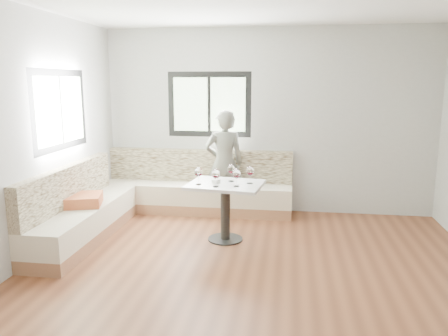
# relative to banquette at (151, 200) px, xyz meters

# --- Properties ---
(room) EXTENTS (5.01, 5.01, 2.81)m
(room) POSITION_rel_banquette_xyz_m (1.52, -1.55, 1.08)
(room) COLOR brown
(room) RESTS_ON ground
(banquette) EXTENTS (2.93, 2.80, 0.95)m
(banquette) POSITION_rel_banquette_xyz_m (0.00, 0.00, 0.00)
(banquette) COLOR #9C6A4A
(banquette) RESTS_ON ground
(table) EXTENTS (0.99, 0.82, 0.75)m
(table) POSITION_rel_banquette_xyz_m (1.15, -0.55, 0.23)
(table) COLOR black
(table) RESTS_ON ground
(person) EXTENTS (0.67, 0.54, 1.59)m
(person) POSITION_rel_banquette_xyz_m (0.98, 0.54, 0.46)
(person) COLOR slate
(person) RESTS_ON ground
(olive_ramekin) EXTENTS (0.11, 0.11, 0.05)m
(olive_ramekin) POSITION_rel_banquette_xyz_m (1.03, -0.54, 0.44)
(olive_ramekin) COLOR white
(olive_ramekin) RESTS_ON table
(wine_glass_a) EXTENTS (0.10, 0.10, 0.22)m
(wine_glass_a) POSITION_rel_banquette_xyz_m (0.83, -0.67, 0.57)
(wine_glass_a) COLOR white
(wine_glass_a) RESTS_ON table
(wine_glass_b) EXTENTS (0.10, 0.10, 0.22)m
(wine_glass_b) POSITION_rel_banquette_xyz_m (1.07, -0.75, 0.57)
(wine_glass_b) COLOR white
(wine_glass_b) RESTS_ON table
(wine_glass_c) EXTENTS (0.10, 0.10, 0.22)m
(wine_glass_c) POSITION_rel_banquette_xyz_m (1.31, -0.70, 0.57)
(wine_glass_c) COLOR white
(wine_glass_c) RESTS_ON table
(wine_glass_d) EXTENTS (0.10, 0.10, 0.22)m
(wine_glass_d) POSITION_rel_banquette_xyz_m (1.21, -0.44, 0.57)
(wine_glass_d) COLOR white
(wine_glass_d) RESTS_ON table
(wine_glass_e) EXTENTS (0.10, 0.10, 0.22)m
(wine_glass_e) POSITION_rel_banquette_xyz_m (1.46, -0.51, 0.57)
(wine_glass_e) COLOR white
(wine_glass_e) RESTS_ON table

